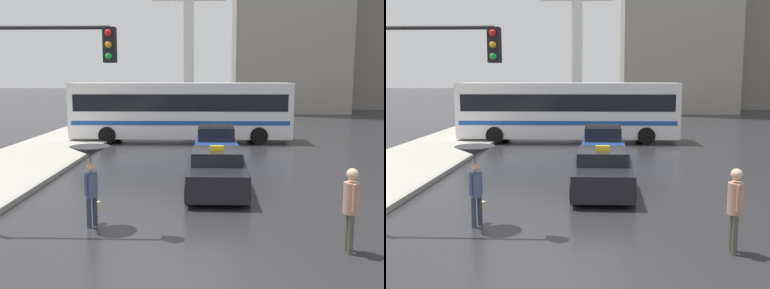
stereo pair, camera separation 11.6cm
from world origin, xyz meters
TOP-DOWN VIEW (x-y plane):
  - ground_plane at (0.00, 0.00)m, footprint 300.00×300.00m
  - taxi at (1.17, 6.65)m, footprint 1.91×4.02m
  - sedan_red at (1.25, 12.54)m, footprint 1.91×4.49m
  - city_bus at (-0.65, 18.27)m, footprint 12.41×2.78m
  - pedestrian_with_umbrella at (-1.96, 3.19)m, footprint 0.97×0.97m
  - pedestrian_man at (3.85, 1.73)m, footprint 0.34×0.47m
  - traffic_light at (-3.59, 3.09)m, footprint 4.15×0.38m
  - monument_cross at (-0.89, 34.71)m, footprint 6.76×0.90m

SIDE VIEW (x-z plane):
  - ground_plane at x=0.00m, z-range 0.00..0.00m
  - taxi at x=1.17m, z-range -0.11..1.40m
  - sedan_red at x=1.25m, z-range -0.06..1.41m
  - pedestrian_man at x=3.85m, z-range 0.18..1.98m
  - pedestrian_with_umbrella at x=-1.96m, z-range 0.58..2.59m
  - city_bus at x=-0.65m, z-range 0.19..3.53m
  - traffic_light at x=-3.59m, z-range 1.05..6.13m
  - monument_cross at x=-0.89m, z-range 1.03..16.39m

